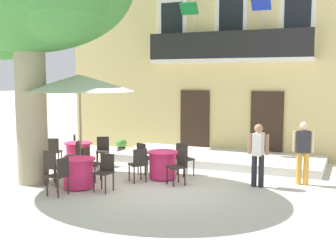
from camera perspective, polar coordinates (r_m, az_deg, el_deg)
ground_plane at (r=11.02m, az=-1.43°, el=-8.07°), size 120.00×120.00×0.00m
building_facade at (r=17.15m, az=10.16°, el=9.67°), size 13.00×5.09×7.50m
entrance_step_platform at (r=14.20m, az=6.73°, el=-4.28°), size 6.61×2.60×0.25m
cafe_table_near_tree at (r=11.03m, az=-11.82°, el=-6.11°), size 0.86×0.86×0.76m
cafe_chair_near_tree_0 at (r=10.40m, az=-14.19°, el=-6.16°), size 0.43×0.43×0.91m
cafe_chair_near_tree_1 at (r=10.63m, az=-8.36°, el=-5.75°), size 0.41×0.41×0.91m
cafe_chair_near_tree_2 at (r=11.68m, az=-10.42°, el=-4.68°), size 0.45×0.45×0.91m
cafe_chair_near_tree_3 at (r=11.41m, az=-15.06°, el=-5.06°), size 0.42×0.42×0.91m
cafe_table_middle at (r=13.65m, az=-11.81°, el=-3.68°), size 0.86×0.86×0.76m
cafe_chair_middle_0 at (r=13.63m, az=-8.65°, el=-3.05°), size 0.54×0.54×0.91m
cafe_chair_middle_1 at (r=14.37m, az=-11.87°, el=-2.62°), size 0.55×0.55×0.91m
cafe_chair_middle_2 at (r=13.75m, az=-14.94°, el=-3.11°), size 0.52×0.52×0.91m
cafe_chair_middle_3 at (r=12.89m, az=-12.30°, el=-3.67°), size 0.52×0.52×0.91m
cafe_table_front at (r=11.77m, az=-0.71°, el=-5.16°), size 0.86×0.86×0.76m
cafe_chair_front_0 at (r=11.13m, az=1.41°, el=-5.12°), size 0.56×0.56×0.91m
cafe_chair_front_1 at (r=12.21m, az=2.13°, el=-4.09°), size 0.56×0.56×0.91m
cafe_chair_front_2 at (r=12.29m, az=-3.19°, el=-4.03°), size 0.54×0.54×0.91m
cafe_chair_front_3 at (r=11.37m, az=-3.92°, el=-4.90°), size 0.56×0.56×0.91m
cafe_umbrella at (r=11.62m, az=-11.68°, el=5.57°), size 2.90×2.90×2.85m
ground_planter_left at (r=15.61m, az=-6.22°, el=-2.60°), size 0.40×0.40×0.56m
pedestrian_near_entrance at (r=11.07m, az=11.88°, el=-3.35°), size 0.53×0.36×1.61m
pedestrian_mid_plaza at (r=11.59m, az=17.51°, el=-2.99°), size 0.53×0.30×1.63m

